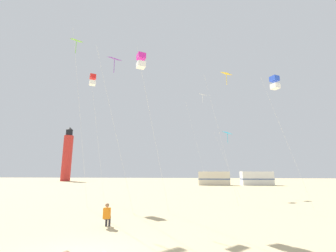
{
  "coord_description": "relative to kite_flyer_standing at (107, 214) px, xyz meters",
  "views": [
    {
      "loc": [
        3.5,
        -6.88,
        2.67
      ],
      "look_at": [
        1.81,
        9.73,
        6.1
      ],
      "focal_mm": 24.09,
      "sensor_mm": 36.0,
      "label": 1
    }
  ],
  "objects": [
    {
      "name": "kite_flyer_standing",
      "position": [
        0.0,
        0.0,
        0.0
      ],
      "size": [
        0.38,
        0.53,
        1.16
      ],
      "rotation": [
        0.0,
        0.0,
        3.28
      ],
      "color": "orange",
      "rests_on": "ground"
    },
    {
      "name": "rv_van_white",
      "position": [
        17.83,
        38.57,
        0.78
      ],
      "size": [
        6.57,
        2.73,
        2.8
      ],
      "rotation": [
        0.0,
        0.0,
        0.06
      ],
      "color": "white",
      "rests_on": "ground"
    },
    {
      "name": "rv_van_cream",
      "position": [
        8.9,
        37.89,
        0.78
      ],
      "size": [
        6.53,
        2.59,
        2.8
      ],
      "rotation": [
        0.0,
        0.0,
        -0.04
      ],
      "color": "beige",
      "rests_on": "ground"
    },
    {
      "name": "kite_diamond_lime",
      "position": [
        -5.33,
        5.16,
        12.48
      ],
      "size": [
        2.34,
        2.34,
        14.05
      ],
      "color": "silver",
      "rests_on": "ground"
    },
    {
      "name": "kite_diamond_violet",
      "position": [
        -1.56,
        4.16,
        10.26
      ],
      "size": [
        2.69,
        2.67,
        11.62
      ],
      "color": "silver",
      "rests_on": "ground"
    },
    {
      "name": "kite_box_magenta",
      "position": [
        0.56,
        4.07,
        10.38
      ],
      "size": [
        2.55,
        2.55,
        11.59
      ],
      "color": "silver",
      "rests_on": "ground"
    },
    {
      "name": "kite_box_scarlet",
      "position": [
        -5.82,
        9.6,
        11.46
      ],
      "size": [
        2.15,
        2.31,
        12.67
      ],
      "color": "silver",
      "rests_on": "ground"
    },
    {
      "name": "kite_box_blue",
      "position": [
        11.6,
        7.79,
        9.68
      ],
      "size": [
        2.8,
        1.96,
        10.89
      ],
      "color": "silver",
      "rests_on": "ground"
    },
    {
      "name": "kite_diamond_white",
      "position": [
        5.93,
        19.79,
        12.35
      ],
      "size": [
        3.35,
        3.35,
        13.93
      ],
      "color": "silver",
      "rests_on": "ground"
    },
    {
      "name": "kite_diamond_cyan",
      "position": [
        8.4,
        14.53,
        6.24
      ],
      "size": [
        2.32,
        2.2,
        7.31
      ],
      "color": "silver",
      "rests_on": "ground"
    },
    {
      "name": "lighthouse_distant",
      "position": [
        -34.1,
        55.36,
        7.22
      ],
      "size": [
        2.8,
        2.8,
        16.8
      ],
      "color": "red",
      "rests_on": "ground"
    },
    {
      "name": "kite_diamond_gold",
      "position": [
        7.8,
        10.0,
        11.15
      ],
      "size": [
        2.84,
        2.84,
        12.59
      ],
      "color": "silver",
      "rests_on": "ground"
    }
  ]
}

